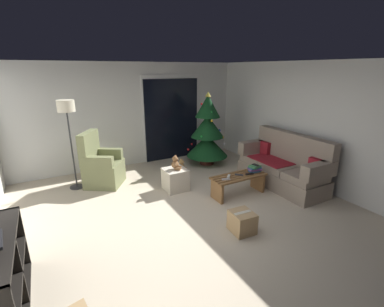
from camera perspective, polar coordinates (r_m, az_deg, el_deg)
ground_plane at (r=4.57m, az=-0.14°, el=-13.33°), size 7.00×7.00×0.00m
wall_back at (r=6.86m, az=-12.71°, el=7.94°), size 5.72×0.12×2.50m
wall_right at (r=5.97m, az=24.79°, el=5.35°), size 0.12×6.00×2.50m
patio_door_frame at (r=7.18m, az=-4.32°, el=7.52°), size 1.60×0.02×2.20m
patio_door_glass at (r=7.17m, az=-4.25°, el=7.11°), size 1.50×0.02×2.10m
couch at (r=5.92m, az=18.77°, el=-2.62°), size 0.80×1.95×1.08m
coffee_table at (r=5.27m, az=9.80°, el=-5.92°), size 1.10×0.40×0.41m
remote_silver at (r=4.97m, az=7.21°, el=-5.43°), size 0.16×0.10×0.02m
remote_graphite at (r=5.21m, az=9.94°, el=-4.46°), size 0.14×0.14×0.02m
remote_white at (r=5.11m, az=7.77°, el=-4.79°), size 0.14×0.14×0.02m
remote_black at (r=5.29m, az=12.07°, el=-4.24°), size 0.16×0.08×0.02m
book_stack at (r=5.43m, az=13.12°, el=-3.11°), size 0.28×0.21×0.13m
cell_phone at (r=5.42m, az=13.33°, el=-2.37°), size 0.08×0.15×0.01m
christmas_tree at (r=6.74m, az=3.27°, el=4.40°), size 1.04×1.04×1.82m
armchair at (r=5.91m, az=-18.63°, el=-2.61°), size 0.95×0.95×1.13m
floor_lamp at (r=5.69m, az=-24.92°, el=7.44°), size 0.32×0.32×1.78m
ottoman at (r=5.44m, az=-3.54°, el=-5.49°), size 0.44×0.44×0.44m
teddy_bear_chestnut at (r=5.32m, az=-3.49°, el=-2.13°), size 0.22×0.21×0.29m
teddy_bear_honey_by_tree at (r=6.48m, az=-2.15°, el=-2.55°), size 0.22×0.21×0.29m
cardboard_box_taped_mid_floor at (r=4.22m, az=10.55°, el=-14.04°), size 0.35×0.38×0.32m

